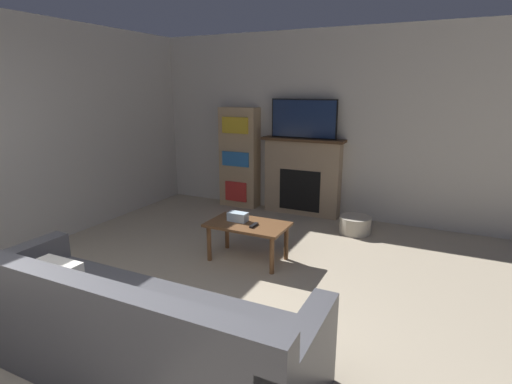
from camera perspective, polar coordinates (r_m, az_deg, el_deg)
name	(u,v)px	position (r m, az deg, el deg)	size (l,w,h in m)	color
wall_back	(312,125)	(6.09, 8.02, 9.45)	(6.03, 0.06, 2.70)	beige
wall_side	(60,132)	(5.63, -26.16, 7.69)	(0.06, 5.57, 2.70)	beige
fireplace	(302,176)	(6.10, 6.63, 2.24)	(1.26, 0.28, 1.17)	tan
tv	(304,119)	(5.95, 6.81, 10.34)	(1.00, 0.03, 0.57)	black
couch	(129,332)	(3.00, -17.63, -18.56)	(2.59, 0.90, 0.82)	#4C4C51
coffee_table	(248,229)	(4.45, -1.20, -5.27)	(0.89, 0.52, 0.44)	brown
tissue_box	(238,217)	(4.50, -2.62, -3.55)	(0.22, 0.12, 0.10)	silver
remote_control	(254,225)	(4.34, -0.31, -4.77)	(0.04, 0.15, 0.02)	black
bookshelf	(240,158)	(6.46, -2.37, 4.91)	(0.63, 0.29, 1.59)	tan
storage_basket	(355,225)	(5.52, 13.98, -4.57)	(0.42, 0.42, 0.22)	#BCB29E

